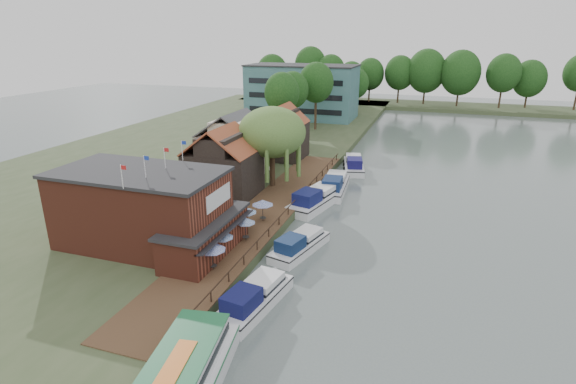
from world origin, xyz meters
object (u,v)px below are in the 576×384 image
(cruiser_1, at_px, (300,242))
(cottage_a, at_px, (223,162))
(cottage_b, at_px, (235,142))
(cottage_c, at_px, (282,132))
(hotel_block, at_px, (302,91))
(umbrella_3, at_px, (245,218))
(cruiser_2, at_px, (316,197))
(umbrella_4, at_px, (263,210))
(cruiser_0, at_px, (254,294))
(umbrella_1, at_px, (222,244))
(pub, at_px, (160,210))
(cruiser_3, at_px, (334,183))
(willow, at_px, (272,147))
(umbrella_2, at_px, (246,229))
(cruiser_4, at_px, (354,163))
(umbrella_0, at_px, (212,257))
(swan, at_px, (218,325))

(cruiser_1, bearing_deg, cottage_a, 156.37)
(cottage_b, relative_size, cottage_c, 1.13)
(hotel_block, height_order, umbrella_3, hotel_block)
(cottage_a, distance_m, cruiser_2, 12.03)
(umbrella_4, relative_size, cruiser_0, 0.25)
(umbrella_1, bearing_deg, pub, 178.37)
(cruiser_3, bearing_deg, umbrella_1, -106.49)
(willow, relative_size, umbrella_2, 4.39)
(umbrella_2, bearing_deg, pub, -153.04)
(cruiser_1, bearing_deg, umbrella_2, -150.39)
(cruiser_4, bearing_deg, pub, -122.27)
(pub, relative_size, cruiser_3, 1.92)
(umbrella_0, bearing_deg, cruiser_4, 82.05)
(umbrella_4, bearing_deg, willow, 105.53)
(cottage_a, distance_m, cruiser_0, 23.98)
(cottage_c, height_order, cruiser_0, cottage_c)
(willow, bearing_deg, cruiser_1, -60.88)
(cottage_b, height_order, willow, willow)
(hotel_block, xyz_separation_m, umbrella_1, (14.20, -71.18, -4.86))
(cottage_c, bearing_deg, pub, -90.00)
(willow, height_order, umbrella_1, willow)
(umbrella_4, height_order, cruiser_3, umbrella_4)
(cottage_a, bearing_deg, swan, -65.03)
(cottage_c, relative_size, swan, 19.32)
(pub, distance_m, umbrella_1, 6.64)
(willow, height_order, cruiser_0, willow)
(hotel_block, xyz_separation_m, cottage_c, (8.00, -37.00, -1.90))
(cottage_a, distance_m, umbrella_1, 17.06)
(cottage_b, relative_size, cruiser_1, 1.07)
(cottage_b, height_order, swan, cottage_b)
(hotel_block, distance_m, umbrella_0, 75.19)
(cruiser_0, relative_size, swan, 21.39)
(umbrella_0, bearing_deg, umbrella_1, 98.39)
(pub, distance_m, cruiser_4, 36.04)
(cruiser_2, relative_size, swan, 24.18)
(umbrella_1, xyz_separation_m, cruiser_1, (5.72, 5.05, -1.22))
(cruiser_4, bearing_deg, umbrella_2, -112.18)
(hotel_block, distance_m, cottage_b, 46.21)
(cruiser_1, bearing_deg, pub, -143.32)
(umbrella_4, distance_m, cruiser_3, 15.23)
(umbrella_2, relative_size, umbrella_3, 1.00)
(cottage_a, distance_m, cruiser_1, 16.94)
(cruiser_3, bearing_deg, hotel_block, 107.25)
(cruiser_0, bearing_deg, umbrella_0, 161.11)
(umbrella_2, xyz_separation_m, cruiser_2, (3.29, 13.41, -0.98))
(pub, xyz_separation_m, swan, (9.87, -8.34, -4.43))
(pub, relative_size, umbrella_3, 8.42)
(pub, bearing_deg, cruiser_2, 58.92)
(cottage_c, bearing_deg, cruiser_3, -44.60)
(hotel_block, height_order, cruiser_2, hotel_block)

